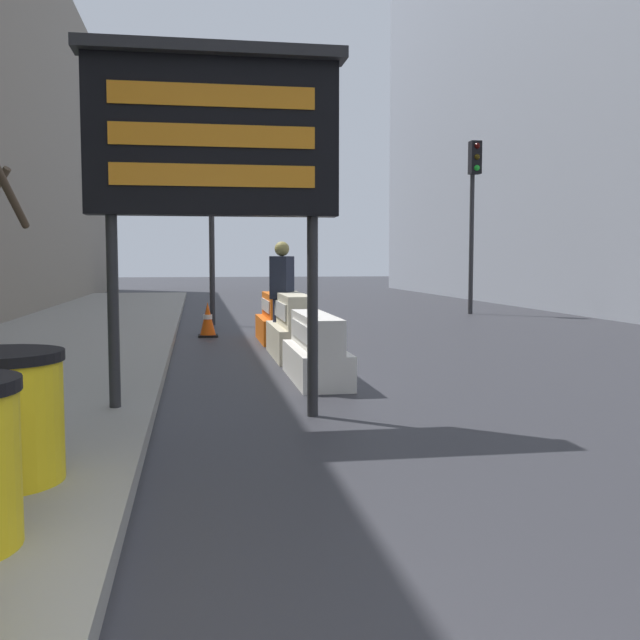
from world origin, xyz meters
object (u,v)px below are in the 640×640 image
object	(u,v)px
jersey_barrier_cream	(293,329)
pedestrian_worker	(282,287)
jersey_barrier_orange_far	(277,320)
traffic_light_near_curb	(211,201)
traffic_cone_mid	(208,320)
message_board	(213,138)
traffic_light_far_side	(474,191)
traffic_cone_near	(309,320)
jersey_barrier_white	(316,351)

from	to	relation	value
jersey_barrier_cream	pedestrian_worker	distance (m)	0.88
jersey_barrier_orange_far	traffic_light_near_curb	xyz separation A→B (m)	(-1.05, 3.41, 2.32)
jersey_barrier_cream	traffic_cone_mid	distance (m)	3.33
jersey_barrier_cream	jersey_barrier_orange_far	world-z (taller)	jersey_barrier_cream
message_board	traffic_light_far_side	bearing A→B (deg)	59.82
traffic_cone_near	traffic_light_far_side	world-z (taller)	traffic_light_far_side
jersey_barrier_cream	traffic_light_far_side	size ratio (longest dim) A/B	0.43
traffic_cone_near	traffic_light_near_curb	bearing A→B (deg)	115.66
jersey_barrier_white	traffic_light_far_side	distance (m)	11.90
traffic_cone_mid	jersey_barrier_white	bearing A→B (deg)	-77.30
jersey_barrier_cream	traffic_light_near_curb	world-z (taller)	traffic_light_near_curb
message_board	traffic_cone_near	distance (m)	6.97
message_board	jersey_barrier_orange_far	bearing A→B (deg)	79.02
traffic_light_near_curb	jersey_barrier_cream	bearing A→B (deg)	-79.38
jersey_barrier_white	traffic_cone_mid	distance (m)	5.42
jersey_barrier_cream	traffic_light_far_side	bearing A→B (deg)	53.67
traffic_light_near_curb	traffic_light_far_side	world-z (taller)	traffic_light_far_side
jersey_barrier_orange_far	traffic_light_near_curb	size ratio (longest dim) A/B	0.47
message_board	traffic_cone_mid	xyz separation A→B (m)	(0.04, 7.30, -2.18)
traffic_cone_near	traffic_light_far_side	distance (m)	8.18
jersey_barrier_cream	traffic_light_near_curb	xyz separation A→B (m)	(-1.05, 5.58, 2.28)
jersey_barrier_white	traffic_cone_mid	bearing A→B (deg)	102.70
message_board	jersey_barrier_cream	distance (m)	4.84
pedestrian_worker	jersey_barrier_orange_far	bearing A→B (deg)	20.18
jersey_barrier_orange_far	traffic_light_near_curb	distance (m)	4.26
traffic_cone_mid	traffic_light_near_curb	size ratio (longest dim) A/B	0.17
jersey_barrier_white	jersey_barrier_orange_far	bearing A→B (deg)	90.00
jersey_barrier_cream	traffic_light_far_side	xyz separation A→B (m)	(5.76, 7.83, 2.81)
message_board	pedestrian_worker	bearing A→B (deg)	76.59
jersey_barrier_cream	jersey_barrier_white	bearing A→B (deg)	-90.00
traffic_light_far_side	jersey_barrier_white	bearing A→B (deg)	-119.93
message_board	jersey_barrier_cream	size ratio (longest dim) A/B	1.70
jersey_barrier_white	traffic_cone_near	bearing A→B (deg)	82.42
traffic_cone_mid	traffic_light_far_side	size ratio (longest dim) A/B	0.14
traffic_cone_mid	pedestrian_worker	size ratio (longest dim) A/B	0.38
message_board	jersey_barrier_white	distance (m)	3.20
traffic_cone_near	traffic_cone_mid	bearing A→B (deg)	152.55
jersey_barrier_white	jersey_barrier_cream	distance (m)	2.18
jersey_barrier_orange_far	traffic_light_near_curb	bearing A→B (deg)	107.05
jersey_barrier_cream	jersey_barrier_orange_far	distance (m)	2.17
traffic_light_near_curb	traffic_light_far_side	xyz separation A→B (m)	(6.81, 2.26, 0.53)
pedestrian_worker	traffic_light_near_curb	bearing A→B (deg)	34.28
jersey_barrier_white	jersey_barrier_orange_far	distance (m)	4.34
message_board	traffic_light_near_curb	xyz separation A→B (m)	(0.19, 9.77, 0.20)
jersey_barrier_cream	pedestrian_worker	bearing A→B (deg)	97.16
traffic_cone_mid	message_board	bearing A→B (deg)	-90.33
jersey_barrier_cream	traffic_cone_near	size ratio (longest dim) A/B	2.58
jersey_barrier_orange_far	traffic_light_far_side	xyz separation A→B (m)	(5.76, 5.67, 2.85)
jersey_barrier_white	traffic_light_near_curb	size ratio (longest dim) A/B	0.51
traffic_light_far_side	jersey_barrier_orange_far	bearing A→B (deg)	-135.47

